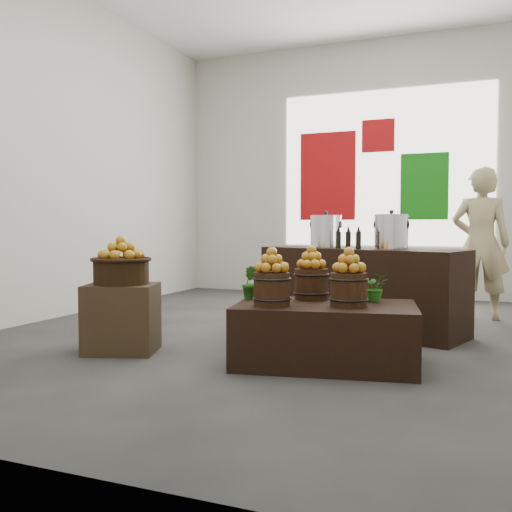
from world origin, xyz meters
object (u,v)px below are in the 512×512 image
at_px(stock_pot_center, 391,233).
at_px(shopper, 481,244).
at_px(display_table, 325,334).
at_px(stock_pot_left, 326,232).
at_px(counter, 361,290).
at_px(crate, 122,318).
at_px(wicker_basket, 121,272).

distance_m(stock_pot_center, shopper, 1.63).
height_order(display_table, stock_pot_left, stock_pot_left).
height_order(counter, stock_pot_center, stock_pot_center).
xyz_separation_m(crate, stock_pot_left, (1.32, 1.90, 0.74)).
bearing_deg(wicker_basket, shopper, 46.84).
relative_size(wicker_basket, display_table, 0.34).
height_order(crate, wicker_basket, wicker_basket).
distance_m(display_table, stock_pot_left, 1.91).
xyz_separation_m(wicker_basket, shopper, (2.88, 3.07, 0.19)).
relative_size(wicker_basket, stock_pot_center, 1.45).
relative_size(display_table, stock_pot_center, 4.27).
bearing_deg(counter, wicker_basket, -117.02).
distance_m(crate, counter, 2.48).
height_order(counter, shopper, shopper).
xyz_separation_m(counter, stock_pot_left, (-0.42, 0.13, 0.60)).
xyz_separation_m(wicker_basket, counter, (1.73, 1.77, -0.27)).
bearing_deg(crate, shopper, 46.84).
height_order(display_table, counter, counter).
height_order(wicker_basket, shopper, shopper).
xyz_separation_m(crate, display_table, (1.77, 0.22, -0.06)).
xyz_separation_m(wicker_basket, stock_pot_center, (2.06, 1.67, 0.33)).
relative_size(crate, shopper, 0.33).
xyz_separation_m(stock_pot_left, stock_pot_center, (0.74, -0.23, 0.00)).
xyz_separation_m(crate, counter, (1.73, 1.77, 0.14)).
bearing_deg(shopper, wicker_basket, 46.86).
bearing_deg(display_table, stock_pot_left, 94.52).
bearing_deg(counter, shopper, 66.02).
bearing_deg(wicker_basket, stock_pot_center, 39.05).
relative_size(counter, shopper, 1.19).
relative_size(crate, stock_pot_center, 1.81).
bearing_deg(stock_pot_left, wicker_basket, -124.75).
xyz_separation_m(wicker_basket, stock_pot_left, (1.32, 1.90, 0.33)).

